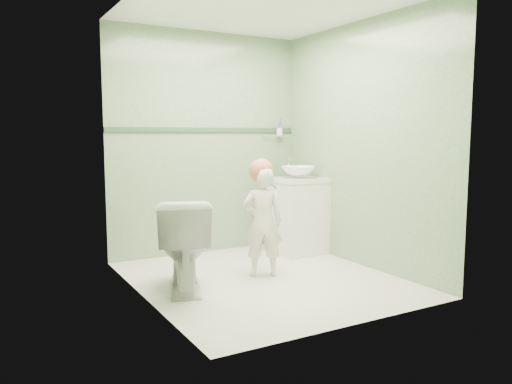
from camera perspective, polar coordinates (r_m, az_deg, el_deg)
ground at (r=4.62m, az=0.93°, el=-9.85°), size 2.50×2.50×0.00m
room_shell at (r=4.43m, az=0.96°, el=5.21°), size 2.50×2.54×2.40m
trim_stripe at (r=5.53m, az=-5.62°, el=7.02°), size 2.20×0.02×0.05m
vanity at (r=5.54m, az=4.75°, el=-2.84°), size 0.52×0.50×0.80m
counter at (r=5.49m, az=4.79°, el=1.39°), size 0.54×0.52×0.04m
basin at (r=5.48m, az=4.80°, el=2.26°), size 0.37×0.37×0.13m
faucet at (r=5.63m, az=3.75°, el=3.20°), size 0.03×0.13×0.18m
cup_holder at (r=5.90m, az=2.61°, el=6.85°), size 0.26×0.07×0.21m
toilet at (r=4.27m, az=-8.23°, el=-5.84°), size 0.67×0.87×0.78m
toddler at (r=4.61m, az=0.76°, el=-3.44°), size 0.43×0.37×1.01m
hair_cap at (r=4.57m, az=0.61°, el=2.42°), size 0.22×0.22×0.22m
teal_toothbrush at (r=4.45m, az=1.92°, el=0.74°), size 0.11×0.14×0.08m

